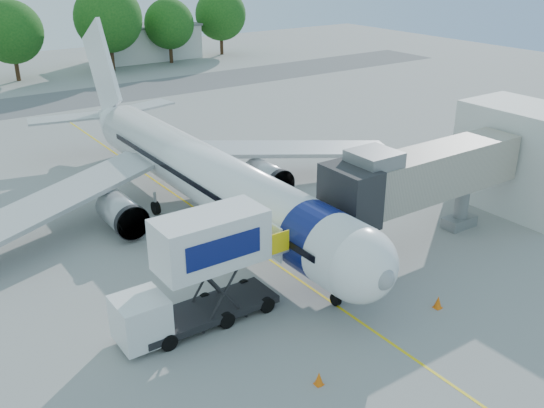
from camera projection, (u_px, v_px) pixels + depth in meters
ground at (236, 236)px, 37.66m from camera, size 160.00×160.00×0.00m
guidance_line at (236, 236)px, 37.65m from camera, size 0.15×70.00×0.01m
taxiway_strip at (42, 103)px, 69.29m from camera, size 120.00×10.00×0.01m
aircraft at (202, 173)px, 39.60m from camera, size 34.17×37.73×11.35m
jet_bridge at (416, 178)px, 34.88m from camera, size 13.90×3.20×6.60m
terminal_stub at (523, 158)px, 40.75m from camera, size 5.00×8.00×7.00m
catering_hiloader at (199, 272)px, 28.00m from camera, size 8.50×2.44×5.50m
ground_tug at (480, 324)px, 27.62m from camera, size 3.86×2.12×1.51m
safety_cone_a at (438, 302)px, 30.13m from camera, size 0.42×0.42×0.67m
safety_cone_b at (319, 379)px, 24.87m from camera, size 0.38×0.38×0.61m
outbuilding_right at (146, 42)px, 94.90m from camera, size 16.40×7.40×5.30m
tree_d at (11, 32)px, 78.38m from camera, size 8.15×8.15×10.40m
tree_e at (108, 18)px, 84.36m from camera, size 9.45×9.45×12.05m
tree_f at (169, 24)px, 90.99m from camera, size 7.45×7.45×9.50m
tree_g at (221, 15)px, 97.80m from camera, size 8.17×8.17×10.41m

